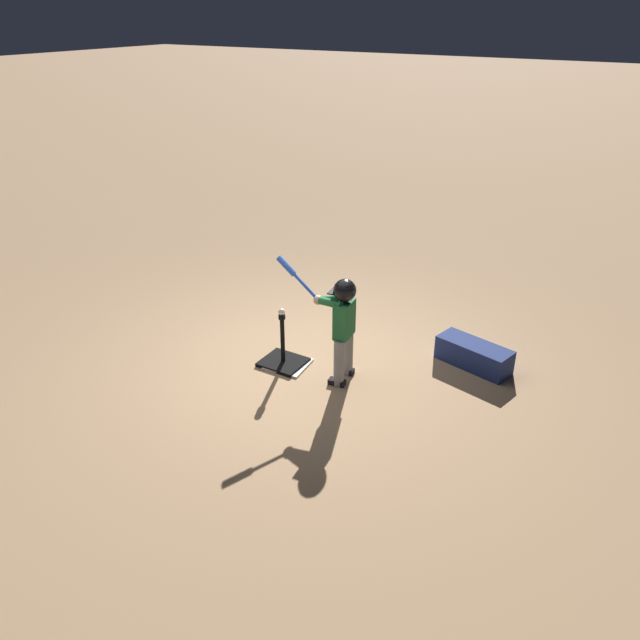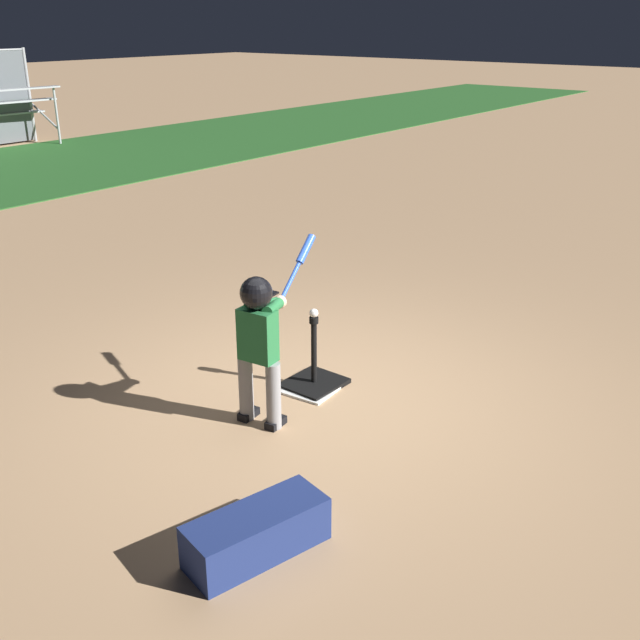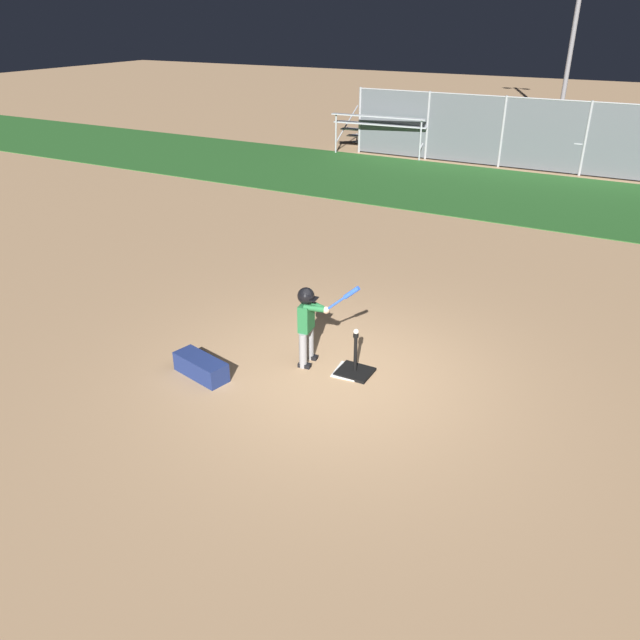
{
  "view_description": "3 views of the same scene",
  "coord_description": "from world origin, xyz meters",
  "px_view_note": "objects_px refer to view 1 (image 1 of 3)",
  "views": [
    {
      "loc": [
        -3.32,
        5.16,
        3.65
      ],
      "look_at": [
        -0.35,
        0.24,
        0.73
      ],
      "focal_mm": 35.0,
      "sensor_mm": 36.0,
      "label": 1
    },
    {
      "loc": [
        -4.2,
        -3.36,
        2.89
      ],
      "look_at": [
        0.05,
        0.02,
        0.68
      ],
      "focal_mm": 42.0,
      "sensor_mm": 36.0,
      "label": 2
    },
    {
      "loc": [
        3.29,
        -6.66,
        4.57
      ],
      "look_at": [
        -0.25,
        -0.06,
        0.84
      ],
      "focal_mm": 35.0,
      "sensor_mm": 36.0,
      "label": 3
    }
  ],
  "objects_px": {
    "batting_tee": "(283,358)",
    "equipment_bag": "(474,355)",
    "batter_child": "(341,317)",
    "baseball": "(282,312)"
  },
  "relations": [
    {
      "from": "batting_tee",
      "to": "baseball",
      "type": "relative_size",
      "value": 8.39
    },
    {
      "from": "batter_child",
      "to": "equipment_bag",
      "type": "height_order",
      "value": "batter_child"
    },
    {
      "from": "baseball",
      "to": "equipment_bag",
      "type": "xyz_separation_m",
      "value": [
        -1.85,
        -1.07,
        -0.52
      ]
    },
    {
      "from": "batting_tee",
      "to": "batter_child",
      "type": "xyz_separation_m",
      "value": [
        -0.71,
        -0.07,
        0.68
      ]
    },
    {
      "from": "batter_child",
      "to": "batting_tee",
      "type": "bearing_deg",
      "value": 5.26
    },
    {
      "from": "baseball",
      "to": "equipment_bag",
      "type": "distance_m",
      "value": 2.2
    },
    {
      "from": "baseball",
      "to": "batter_child",
      "type": "bearing_deg",
      "value": -174.74
    },
    {
      "from": "batting_tee",
      "to": "baseball",
      "type": "distance_m",
      "value": 0.58
    },
    {
      "from": "batting_tee",
      "to": "equipment_bag",
      "type": "relative_size",
      "value": 0.74
    },
    {
      "from": "baseball",
      "to": "equipment_bag",
      "type": "height_order",
      "value": "baseball"
    }
  ]
}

